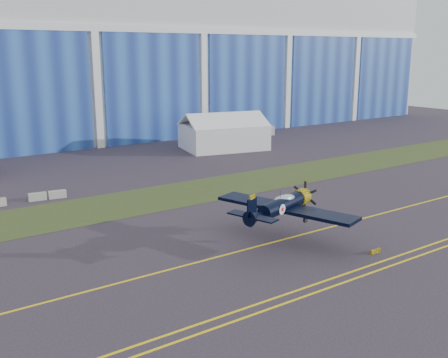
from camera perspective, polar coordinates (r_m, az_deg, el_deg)
ground at (r=44.19m, az=-15.97°, el=-9.09°), size 260.00×260.00×0.00m
grass_median at (r=56.90m, az=-20.64°, el=-4.26°), size 260.00×10.00×0.02m
taxiway_centreline at (r=39.85m, az=-13.55°, el=-11.50°), size 200.00×0.20×0.02m
edge_line_near at (r=32.14m, az=-6.98°, el=-17.76°), size 80.00×0.20×0.02m
edge_line_far at (r=32.91m, az=-7.84°, el=-16.97°), size 80.00×0.20×0.02m
guard_board_right at (r=46.79m, az=16.16°, el=-7.57°), size 1.20×0.15×0.35m
warbird at (r=46.78m, az=6.32°, el=-2.87°), size 14.70×16.19×3.99m
tent at (r=92.04m, az=-0.04°, el=5.31°), size 15.74×12.91×6.45m
gse_box at (r=107.69m, az=4.63°, el=5.25°), size 3.20×1.95×1.82m
barrier_b at (r=63.99m, az=-19.64°, el=-1.82°), size 2.06×0.87×0.90m
barrier_c at (r=64.29m, az=-17.68°, el=-1.60°), size 2.07×0.90×0.90m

